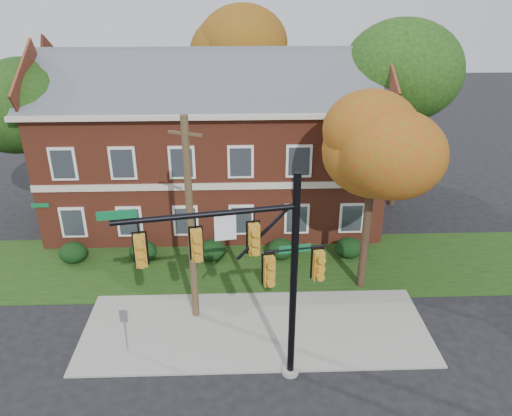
{
  "coord_description": "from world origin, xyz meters",
  "views": [
    {
      "loc": [
        -0.57,
        -15.4,
        13.13
      ],
      "look_at": [
        0.09,
        3.0,
        4.57
      ],
      "focal_mm": 35.0,
      "sensor_mm": 36.0,
      "label": 1
    }
  ],
  "objects_px": {
    "traffic_signal": "(252,263)",
    "hedge_right": "(281,249)",
    "tree_right_rear": "(414,75)",
    "apartment_building": "(214,135)",
    "hedge_center": "(212,250)",
    "hedge_left": "(143,251)",
    "tree_left_rear": "(26,112)",
    "tree_far_rear": "(236,46)",
    "utility_pole": "(191,223)",
    "tree_near_right": "(381,151)",
    "sign_post": "(124,324)",
    "hedge_far_left": "(73,253)",
    "hedge_far_right": "(349,248)"
  },
  "relations": [
    {
      "from": "hedge_far_left",
      "to": "utility_pole",
      "type": "xyz_separation_m",
      "value": [
        6.5,
        -4.7,
        3.89
      ]
    },
    {
      "from": "hedge_far_left",
      "to": "hedge_left",
      "type": "height_order",
      "value": "same"
    },
    {
      "from": "hedge_center",
      "to": "tree_near_right",
      "type": "height_order",
      "value": "tree_near_right"
    },
    {
      "from": "hedge_far_left",
      "to": "sign_post",
      "type": "height_order",
      "value": "sign_post"
    },
    {
      "from": "hedge_far_right",
      "to": "sign_post",
      "type": "xyz_separation_m",
      "value": [
        -9.97,
        -6.85,
        0.8
      ]
    },
    {
      "from": "tree_right_rear",
      "to": "apartment_building",
      "type": "bearing_deg",
      "value": -175.67
    },
    {
      "from": "hedge_center",
      "to": "traffic_signal",
      "type": "height_order",
      "value": "traffic_signal"
    },
    {
      "from": "hedge_right",
      "to": "tree_near_right",
      "type": "bearing_deg",
      "value": -37.28
    },
    {
      "from": "tree_far_rear",
      "to": "sign_post",
      "type": "bearing_deg",
      "value": -102.19
    },
    {
      "from": "hedge_left",
      "to": "sign_post",
      "type": "bearing_deg",
      "value": -85.54
    },
    {
      "from": "hedge_left",
      "to": "tree_left_rear",
      "type": "distance_m",
      "value": 9.69
    },
    {
      "from": "sign_post",
      "to": "tree_near_right",
      "type": "bearing_deg",
      "value": 27.91
    },
    {
      "from": "apartment_building",
      "to": "hedge_far_right",
      "type": "height_order",
      "value": "apartment_building"
    },
    {
      "from": "apartment_building",
      "to": "tree_left_rear",
      "type": "relative_size",
      "value": 2.12
    },
    {
      "from": "utility_pole",
      "to": "hedge_left",
      "type": "bearing_deg",
      "value": 145.63
    },
    {
      "from": "hedge_right",
      "to": "hedge_far_right",
      "type": "height_order",
      "value": "same"
    },
    {
      "from": "hedge_far_right",
      "to": "tree_left_rear",
      "type": "distance_m",
      "value": 18.3
    },
    {
      "from": "hedge_right",
      "to": "hedge_center",
      "type": "bearing_deg",
      "value": 180.0
    },
    {
      "from": "hedge_far_left",
      "to": "tree_right_rear",
      "type": "distance_m",
      "value": 20.75
    },
    {
      "from": "tree_right_rear",
      "to": "hedge_center",
      "type": "bearing_deg",
      "value": -151.63
    },
    {
      "from": "tree_far_rear",
      "to": "tree_near_right",
      "type": "bearing_deg",
      "value": -69.73
    },
    {
      "from": "hedge_far_right",
      "to": "traffic_signal",
      "type": "bearing_deg",
      "value": -121.67
    },
    {
      "from": "hedge_far_left",
      "to": "tree_left_rear",
      "type": "bearing_deg",
      "value": 123.42
    },
    {
      "from": "tree_left_rear",
      "to": "traffic_signal",
      "type": "height_order",
      "value": "tree_left_rear"
    },
    {
      "from": "hedge_far_left",
      "to": "tree_right_rear",
      "type": "relative_size",
      "value": 0.13
    },
    {
      "from": "tree_near_right",
      "to": "traffic_signal",
      "type": "height_order",
      "value": "tree_near_right"
    },
    {
      "from": "hedge_left",
      "to": "tree_far_rear",
      "type": "xyz_separation_m",
      "value": [
        4.84,
        13.09,
        8.32
      ]
    },
    {
      "from": "hedge_right",
      "to": "traffic_signal",
      "type": "bearing_deg",
      "value": -101.44
    },
    {
      "from": "tree_near_right",
      "to": "traffic_signal",
      "type": "distance_m",
      "value": 8.02
    },
    {
      "from": "hedge_center",
      "to": "utility_pole",
      "type": "relative_size",
      "value": 0.16
    },
    {
      "from": "hedge_left",
      "to": "tree_right_rear",
      "type": "distance_m",
      "value": 17.74
    },
    {
      "from": "tree_near_right",
      "to": "sign_post",
      "type": "bearing_deg",
      "value": -158.51
    },
    {
      "from": "apartment_building",
      "to": "tree_far_rear",
      "type": "relative_size",
      "value": 1.63
    },
    {
      "from": "tree_right_rear",
      "to": "sign_post",
      "type": "xyz_separation_m",
      "value": [
        -14.28,
        -12.96,
        -6.8
      ]
    },
    {
      "from": "traffic_signal",
      "to": "hedge_right",
      "type": "bearing_deg",
      "value": 68.49
    },
    {
      "from": "tree_right_rear",
      "to": "tree_far_rear",
      "type": "bearing_deg",
      "value": 145.0
    },
    {
      "from": "traffic_signal",
      "to": "hedge_far_right",
      "type": "bearing_deg",
      "value": 48.26
    },
    {
      "from": "sign_post",
      "to": "hedge_far_left",
      "type": "bearing_deg",
      "value": 126.92
    },
    {
      "from": "hedge_left",
      "to": "hedge_right",
      "type": "bearing_deg",
      "value": 0.0
    },
    {
      "from": "hedge_center",
      "to": "tree_far_rear",
      "type": "relative_size",
      "value": 0.12
    },
    {
      "from": "traffic_signal",
      "to": "hedge_center",
      "type": "bearing_deg",
      "value": 91.9
    },
    {
      "from": "apartment_building",
      "to": "utility_pole",
      "type": "distance_m",
      "value": 9.98
    },
    {
      "from": "hedge_left",
      "to": "traffic_signal",
      "type": "relative_size",
      "value": 0.18
    },
    {
      "from": "tree_left_rear",
      "to": "utility_pole",
      "type": "relative_size",
      "value": 1.02
    },
    {
      "from": "hedge_far_right",
      "to": "utility_pole",
      "type": "bearing_deg",
      "value": -147.93
    },
    {
      "from": "hedge_center",
      "to": "utility_pole",
      "type": "xyz_separation_m",
      "value": [
        -0.5,
        -4.7,
        3.89
      ]
    },
    {
      "from": "apartment_building",
      "to": "hedge_far_left",
      "type": "height_order",
      "value": "apartment_building"
    },
    {
      "from": "tree_left_rear",
      "to": "tree_far_rear",
      "type": "height_order",
      "value": "tree_far_rear"
    },
    {
      "from": "hedge_right",
      "to": "tree_far_rear",
      "type": "relative_size",
      "value": 0.12
    },
    {
      "from": "hedge_right",
      "to": "tree_right_rear",
      "type": "xyz_separation_m",
      "value": [
        7.81,
        6.11,
        7.6
      ]
    }
  ]
}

